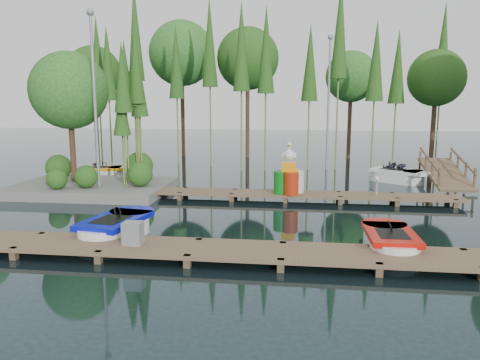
# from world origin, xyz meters

# --- Properties ---
(ground_plane) EXTENTS (90.00, 90.00, 0.00)m
(ground_plane) POSITION_xyz_m (0.00, 0.00, 0.00)
(ground_plane) COLOR #1D3036
(near_dock) EXTENTS (18.00, 1.50, 0.50)m
(near_dock) POSITION_xyz_m (0.00, -4.50, 0.23)
(near_dock) COLOR brown
(near_dock) RESTS_ON ground
(far_dock) EXTENTS (15.00, 1.20, 0.50)m
(far_dock) POSITION_xyz_m (1.00, 2.50, 0.23)
(far_dock) COLOR brown
(far_dock) RESTS_ON ground
(island) EXTENTS (6.20, 4.20, 6.75)m
(island) POSITION_xyz_m (-6.30, 3.29, 3.18)
(island) COLOR slate
(island) RESTS_ON ground
(tree_screen) EXTENTS (34.42, 18.53, 10.31)m
(tree_screen) POSITION_xyz_m (-2.04, 10.60, 6.12)
(tree_screen) COLOR #482E1E
(tree_screen) RESTS_ON ground
(lamp_island) EXTENTS (0.30, 0.30, 7.25)m
(lamp_island) POSITION_xyz_m (-5.50, 2.50, 4.26)
(lamp_island) COLOR gray
(lamp_island) RESTS_ON ground
(lamp_rear) EXTENTS (0.30, 0.30, 7.25)m
(lamp_rear) POSITION_xyz_m (4.00, 11.00, 4.26)
(lamp_rear) COLOR gray
(lamp_rear) RESTS_ON ground
(ramp) EXTENTS (1.50, 3.94, 1.49)m
(ramp) POSITION_xyz_m (9.00, 6.50, 0.59)
(ramp) COLOR brown
(ramp) RESTS_ON ground
(boat_blue) EXTENTS (1.73, 3.02, 0.96)m
(boat_blue) POSITION_xyz_m (-2.51, -3.12, 0.28)
(boat_blue) COLOR white
(boat_blue) RESTS_ON ground
(boat_red) EXTENTS (1.22, 2.62, 0.88)m
(boat_red) POSITION_xyz_m (4.83, -3.38, 0.25)
(boat_red) COLOR white
(boat_red) RESTS_ON ground
(boat_yellow_far) EXTENTS (2.61, 1.56, 1.22)m
(boat_yellow_far) POSITION_xyz_m (-7.20, 6.78, 0.26)
(boat_yellow_far) COLOR white
(boat_yellow_far) RESTS_ON ground
(boat_white_far) EXTENTS (3.08, 2.65, 1.35)m
(boat_white_far) POSITION_xyz_m (7.10, 7.21, 0.30)
(boat_white_far) COLOR white
(boat_white_far) RESTS_ON ground
(utility_cabinet) EXTENTS (0.46, 0.39, 0.56)m
(utility_cabinet) POSITION_xyz_m (-1.51, -4.50, 0.58)
(utility_cabinet) COLOR gray
(utility_cabinet) RESTS_ON near_dock
(yellow_barrel) EXTENTS (0.62, 0.62, 0.93)m
(yellow_barrel) POSITION_xyz_m (2.16, 2.50, 0.77)
(yellow_barrel) COLOR orange
(yellow_barrel) RESTS_ON far_dock
(drum_cluster) EXTENTS (1.13, 1.04, 1.96)m
(drum_cluster) POSITION_xyz_m (2.15, 2.35, 0.87)
(drum_cluster) COLOR #0C7217
(drum_cluster) RESTS_ON far_dock
(seagull_post) EXTENTS (0.44, 0.24, 0.70)m
(seagull_post) POSITION_xyz_m (5.39, 2.50, 0.78)
(seagull_post) COLOR gray
(seagull_post) RESTS_ON far_dock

